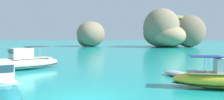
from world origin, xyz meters
TOP-DOWN VIEW (x-y plane):
  - ground_plane at (0.00, 0.00)m, footprint 400.00×400.00m
  - islet_large at (11.53, 64.23)m, footprint 22.48×21.36m
  - islet_small at (-12.53, 66.40)m, footprint 10.66×14.44m
  - motorboat_white at (-8.46, 10.62)m, footprint 6.55×6.72m
  - dinghy_tender at (6.00, 7.80)m, footprint 2.49×2.72m
  - channel_buoy at (-9.96, 15.11)m, footprint 0.56×0.56m

SIDE VIEW (x-z plane):
  - ground_plane at x=0.00m, z-range 0.00..0.00m
  - dinghy_tender at x=6.00m, z-range -0.07..0.51m
  - channel_buoy at x=-9.96m, z-range -0.40..1.08m
  - motorboat_white at x=-8.46m, z-range -0.41..1.86m
  - islet_small at x=-12.53m, z-range -0.11..7.99m
  - islet_large at x=11.53m, z-range -1.06..10.51m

